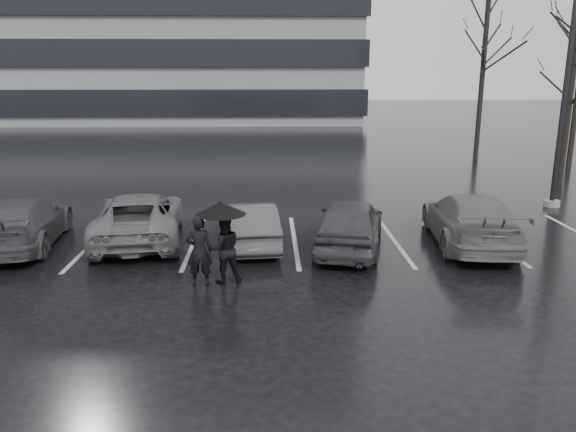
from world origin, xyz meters
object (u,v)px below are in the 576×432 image
Objects in this scene: car_west_b at (139,217)px; car_west_c at (22,222)px; pedestrian_left at (199,251)px; tree_east at (571,87)px; lamp_post at (567,73)px; car_main at (350,224)px; pedestrian_right at (224,249)px; tree_north at (482,78)px; car_east at (470,219)px; car_west_a at (251,224)px.

car_west_b is 1.06× the size of car_west_c.
tree_east is (13.65, 10.81, 3.20)m from pedestrian_left.
pedestrian_left is 17.70m from tree_east.
car_main is at bearing -149.60° from lamp_post.
pedestrian_right is (2.61, -3.29, 0.11)m from car_west_b.
pedestrian_right is at bearing -140.96° from tree_east.
tree_east is 0.94× the size of tree_north.
car_east is 0.61× the size of tree_east.
car_east is at bearing 173.08° from car_west_a.
lamp_post is at bearing -162.96° from pedestrian_right.
lamp_post is 10.80m from tree_north.
car_west_b is 0.61× the size of tree_east.
car_west_b is 1.00× the size of car_east.
pedestrian_right is at bearing 145.89° from car_west_c.
lamp_post is at bearing -173.47° from car_west_c.
lamp_post is (7.79, 4.57, 3.84)m from car_main.
car_west_b is at bearing -66.87° from pedestrian_right.
car_west_b is 3.07m from car_west_c.
pedestrian_left is at bearing 63.69° from car_west_a.
lamp_post is at bearing -120.36° from tree_east.
car_east is 3.04× the size of pedestrian_left.
pedestrian_right is at bearing 49.60° from car_main.
car_east is 0.57× the size of tree_north.
lamp_post is (4.45, 4.24, 3.84)m from car_east.
tree_east is at bearing -123.53° from car_east.
car_west_c is at bearing -157.55° from tree_east.
lamp_post is at bearing -136.63° from car_main.
pedestrian_right is 21.67m from tree_north.
car_main is 2.57× the size of pedestrian_left.
car_west_c is at bearing 9.39° from car_main.
tree_east is (12.59, 7.90, 3.40)m from car_west_a.
pedestrian_left is 0.19× the size of tree_north.
car_west_c is 2.94× the size of pedestrian_right.
pedestrian_right is (-6.48, -2.66, 0.08)m from car_east.
tree_north reaches higher than pedestrian_right.
tree_north reaches higher than pedestrian_left.
car_east is at bearing -110.63° from tree_north.
pedestrian_left is at bearing 28.32° from car_east.
lamp_post reaches higher than tree_east.
pedestrian_left is at bearing -148.30° from lamp_post.
tree_east is at bearing -154.18° from car_west_a.
car_main is 0.84× the size of car_east.
car_west_b is 0.57× the size of tree_north.
tree_east is at bearing -127.27° from car_main.
tree_east is at bearing -161.95° from car_west_b.
pedestrian_left is (-3.67, -2.51, 0.10)m from car_main.
tree_east is at bearing -156.20° from pedestrian_right.
pedestrian_right is (0.53, 0.18, -0.01)m from pedestrian_left.
car_main is 3.91m from pedestrian_right.
pedestrian_right is 0.20× the size of tree_east.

